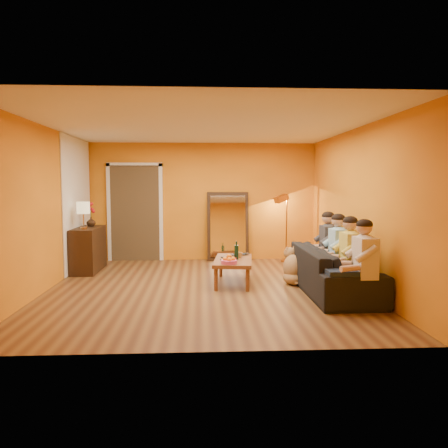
{
  "coord_description": "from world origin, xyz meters",
  "views": [
    {
      "loc": [
        -0.05,
        -7.0,
        1.67
      ],
      "look_at": [
        0.35,
        0.5,
        1.0
      ],
      "focal_mm": 35.0,
      "sensor_mm": 36.0,
      "label": 1
    }
  ],
  "objects": [
    {
      "name": "sofa",
      "position": [
        2.0,
        -0.37,
        0.35
      ],
      "size": [
        2.37,
        0.93,
        0.69
      ],
      "primitive_type": "imported",
      "rotation": [
        0.0,
        0.0,
        1.57
      ],
      "color": "black",
      "rests_on": "floor"
    },
    {
      "name": "room_shell",
      "position": [
        0.0,
        0.37,
        1.3
      ],
      "size": [
        5.0,
        5.5,
        2.6
      ],
      "color": "brown",
      "rests_on": "ground"
    },
    {
      "name": "wine_bottle",
      "position": [
        0.55,
        0.25,
        0.58
      ],
      "size": [
        0.07,
        0.07,
        0.31
      ],
      "primitive_type": "cylinder",
      "color": "black",
      "rests_on": "coffee_table"
    },
    {
      "name": "person_far_right",
      "position": [
        2.13,
        0.28,
        0.61
      ],
      "size": [
        0.7,
        0.44,
        1.22
      ],
      "primitive_type": null,
      "color": "#333338",
      "rests_on": "sofa"
    },
    {
      "name": "person_mid_right",
      "position": [
        2.13,
        -0.27,
        0.61
      ],
      "size": [
        0.7,
        0.44,
        1.22
      ],
      "primitive_type": null,
      "color": "#90C0DE",
      "rests_on": "sofa"
    },
    {
      "name": "door_header",
      "position": [
        -1.5,
        2.71,
        2.12
      ],
      "size": [
        1.22,
        0.06,
        0.08
      ],
      "primitive_type": "cube",
      "color": "white",
      "rests_on": "wall_back"
    },
    {
      "name": "person_far_left",
      "position": [
        2.13,
        -1.37,
        0.61
      ],
      "size": [
        0.7,
        0.44,
        1.22
      ],
      "primitive_type": null,
      "color": "beige",
      "rests_on": "sofa"
    },
    {
      "name": "book_lower",
      "position": [
        0.32,
        0.1,
        0.43
      ],
      "size": [
        0.25,
        0.27,
        0.02
      ],
      "primitive_type": "imported",
      "rotation": [
        0.0,
        0.0,
        0.5
      ],
      "color": "black",
      "rests_on": "coffee_table"
    },
    {
      "name": "dog",
      "position": [
        1.51,
        0.22,
        0.32
      ],
      "size": [
        0.38,
        0.56,
        0.64
      ],
      "primitive_type": null,
      "rotation": [
        0.0,
        0.0,
        -0.06
      ],
      "color": "#A77B4B",
      "rests_on": "floor"
    },
    {
      "name": "table_lamp",
      "position": [
        -2.24,
        1.25,
        1.1
      ],
      "size": [
        0.24,
        0.24,
        0.51
      ],
      "primitive_type": null,
      "color": "beige",
      "rests_on": "sideboard"
    },
    {
      "name": "laptop",
      "position": [
        0.68,
        0.65,
        0.43
      ],
      "size": [
        0.42,
        0.36,
        0.03
      ],
      "primitive_type": "imported",
      "rotation": [
        0.0,
        0.0,
        0.43
      ],
      "color": "black",
      "rests_on": "coffee_table"
    },
    {
      "name": "white_accent",
      "position": [
        -2.48,
        1.75,
        1.3
      ],
      "size": [
        0.02,
        1.9,
        2.58
      ],
      "primitive_type": "cube",
      "color": "white",
      "rests_on": "wall_left"
    },
    {
      "name": "sideboard",
      "position": [
        -2.24,
        1.55,
        0.42
      ],
      "size": [
        0.44,
        1.18,
        0.85
      ],
      "primitive_type": "cube",
      "color": "black",
      "rests_on": "floor"
    },
    {
      "name": "fruit_bowl",
      "position": [
        0.4,
        -0.15,
        0.5
      ],
      "size": [
        0.26,
        0.26,
        0.16
      ],
      "primitive_type": null,
      "color": "#D74C7F",
      "rests_on": "coffee_table"
    },
    {
      "name": "coffee_table",
      "position": [
        0.5,
        0.3,
        0.21
      ],
      "size": [
        0.76,
        1.28,
        0.42
      ],
      "primitive_type": null,
      "rotation": [
        0.0,
        0.0,
        -0.12
      ],
      "color": "brown",
      "rests_on": "floor"
    },
    {
      "name": "floor_lamp",
      "position": [
        1.81,
        2.35,
        0.72
      ],
      "size": [
        0.37,
        0.34,
        1.44
      ],
      "primitive_type": null,
      "rotation": [
        0.0,
        0.0,
        0.39
      ],
      "color": "#AD7232",
      "rests_on": "floor"
    },
    {
      "name": "flowers",
      "position": [
        -2.24,
        1.8,
        1.21
      ],
      "size": [
        0.17,
        0.17,
        0.48
      ],
      "primitive_type": null,
      "color": "#AE1317",
      "rests_on": "vase"
    },
    {
      "name": "mirror_glass",
      "position": [
        0.55,
        2.59,
        0.76
      ],
      "size": [
        0.78,
        0.21,
        1.35
      ],
      "primitive_type": "cube",
      "rotation": [
        -0.14,
        0.0,
        0.0
      ],
      "color": "white",
      "rests_on": "mirror_frame"
    },
    {
      "name": "door_jamb_right",
      "position": [
        -0.93,
        2.71,
        1.05
      ],
      "size": [
        0.08,
        0.06,
        2.2
      ],
      "primitive_type": "cube",
      "color": "white",
      "rests_on": "wall_back"
    },
    {
      "name": "book_upper",
      "position": [
        0.32,
        0.09,
        0.47
      ],
      "size": [
        0.23,
        0.26,
        0.02
      ],
      "primitive_type": "imported",
      "rotation": [
        0.0,
        0.0,
        0.4
      ],
      "color": "black",
      "rests_on": "book_mid"
    },
    {
      "name": "tumbler",
      "position": [
        0.62,
        0.42,
        0.47
      ],
      "size": [
        0.12,
        0.12,
        0.1
      ],
      "primitive_type": "imported",
      "rotation": [
        0.0,
        0.0,
        0.21
      ],
      "color": "#B27F3F",
      "rests_on": "coffee_table"
    },
    {
      "name": "book_mid",
      "position": [
        0.33,
        0.11,
        0.45
      ],
      "size": [
        0.25,
        0.3,
        0.02
      ],
      "primitive_type": "imported",
      "rotation": [
        0.0,
        0.0,
        -0.26
      ],
      "color": "#AE1317",
      "rests_on": "book_lower"
    },
    {
      "name": "person_mid_left",
      "position": [
        2.13,
        -0.82,
        0.61
      ],
      "size": [
        0.7,
        0.44,
        1.22
      ],
      "primitive_type": null,
      "color": "gold",
      "rests_on": "sofa"
    },
    {
      "name": "doorway_recess",
      "position": [
        -1.5,
        2.83,
        1.05
      ],
      "size": [
        1.06,
        0.3,
        2.1
      ],
      "primitive_type": "cube",
      "color": "#3F2D19",
      "rests_on": "floor"
    },
    {
      "name": "door_jamb_left",
      "position": [
        -2.07,
        2.71,
        1.05
      ],
      "size": [
        0.08,
        0.06,
        2.2
      ],
      "primitive_type": "cube",
      "color": "white",
      "rests_on": "wall_back"
    },
    {
      "name": "mirror_frame",
      "position": [
        0.55,
        2.63,
        0.76
      ],
      "size": [
        0.92,
        0.27,
        1.51
      ],
      "primitive_type": "cube",
      "rotation": [
        -0.14,
        0.0,
        0.0
      ],
      "color": "black",
      "rests_on": "floor"
    },
    {
      "name": "vase",
      "position": [
        -2.24,
        1.8,
        0.94
      ],
      "size": [
        0.18,
        0.18,
        0.19
      ],
      "primitive_type": "imported",
      "color": "black",
      "rests_on": "sideboard"
    }
  ]
}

